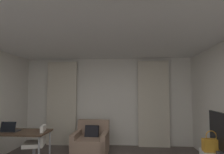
# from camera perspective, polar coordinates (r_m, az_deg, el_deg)

# --- Properties ---
(wall_window) EXTENTS (5.12, 0.06, 2.60)m
(wall_window) POSITION_cam_1_polar(r_m,az_deg,el_deg) (5.71, -1.49, -7.40)
(wall_window) COLOR silver
(wall_window) RESTS_ON ground
(ceiling) EXTENTS (5.12, 6.12, 0.06)m
(ceiling) POSITION_cam_1_polar(r_m,az_deg,el_deg) (2.88, -7.72, 16.36)
(ceiling) COLOR white
(ceiling) RESTS_ON wall_left
(curtain_left_panel) EXTENTS (0.90, 0.06, 2.50)m
(curtain_left_panel) POSITION_cam_1_polar(r_m,az_deg,el_deg) (5.88, -15.19, -7.65)
(curtain_left_panel) COLOR beige
(curtain_left_panel) RESTS_ON ground
(curtain_right_panel) EXTENTS (0.90, 0.06, 2.50)m
(curtain_right_panel) POSITION_cam_1_polar(r_m,az_deg,el_deg) (5.61, 12.62, -7.87)
(curtain_right_panel) COLOR beige
(curtain_right_panel) RESTS_ON ground
(armchair) EXTENTS (0.89, 0.84, 0.82)m
(armchair) POSITION_cam_1_polar(r_m,az_deg,el_deg) (5.09, -6.45, -19.45)
(armchair) COLOR #997A66
(armchair) RESTS_ON ground
(desk) EXTENTS (1.37, 0.63, 0.76)m
(desk) POSITION_cam_1_polar(r_m,az_deg,el_deg) (4.62, -27.38, -15.33)
(desk) COLOR #4C3828
(desk) RESTS_ON ground
(desk_chair) EXTENTS (0.48, 0.48, 0.88)m
(desk_chair) POSITION_cam_1_polar(r_m,az_deg,el_deg) (4.47, -22.28, -19.82)
(desk_chair) COLOR gray
(desk_chair) RESTS_ON ground
(laptop) EXTENTS (0.32, 0.25, 0.22)m
(laptop) POSITION_cam_1_polar(r_m,az_deg,el_deg) (4.59, -28.78, -13.94)
(laptop) COLOR #2D2D33
(laptop) RESTS_ON desk
(handbag_primary) EXTENTS (0.30, 0.14, 0.37)m
(handbag_primary) POSITION_cam_1_polar(r_m,az_deg,el_deg) (3.93, 28.25, -17.84)
(handbag_primary) COLOR orange
(handbag_primary) RESTS_ON tv_console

